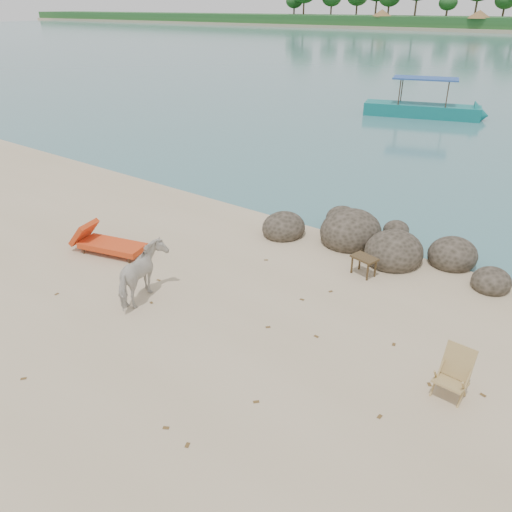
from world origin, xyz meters
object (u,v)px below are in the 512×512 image
at_px(cow, 143,276).
at_px(lounge_chair, 112,243).
at_px(side_table, 363,267).
at_px(boat_near, 425,84).
at_px(deck_chair, 452,377).
at_px(boulders, 372,241).

xyz_separation_m(cow, lounge_chair, (-2.38, 1.03, -0.29)).
bearing_deg(side_table, boat_near, 120.65).
relative_size(cow, boat_near, 0.20).
height_order(side_table, deck_chair, deck_chair).
xyz_separation_m(side_table, deck_chair, (2.97, -2.90, 0.18)).
relative_size(cow, side_table, 2.48).
xyz_separation_m(boulders, deck_chair, (3.45, -4.35, 0.18)).
xyz_separation_m(boulders, side_table, (0.48, -1.45, 0.00)).
distance_m(side_table, deck_chair, 4.15).
height_order(boulders, boat_near, boat_near).
relative_size(lounge_chair, boat_near, 0.30).
distance_m(boulders, boat_near, 18.91).
relative_size(boulders, side_table, 10.98).
distance_m(boulders, deck_chair, 5.55).
xyz_separation_m(boulders, cow, (-2.80, -5.32, 0.38)).
bearing_deg(boulders, deck_chair, -51.62).
height_order(boulders, lounge_chair, boulders).
distance_m(cow, boat_near, 23.53).
height_order(cow, deck_chair, cow).
xyz_separation_m(deck_chair, boat_near, (-8.93, 22.39, 1.32)).
bearing_deg(lounge_chair, deck_chair, -15.42).
relative_size(deck_chair, boat_near, 0.12).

